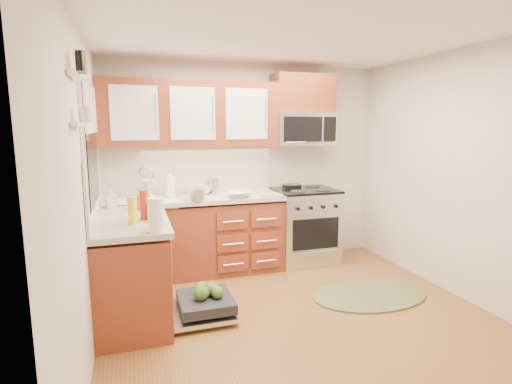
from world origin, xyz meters
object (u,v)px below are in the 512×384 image
object	(u,v)px
bowl_b	(200,191)
cup	(247,193)
sink	(148,211)
stock_pot	(196,194)
paper_towel_roll	(156,215)
upper_cabinets	(191,114)
skillet	(292,186)
microwave	(303,129)
cutting_board	(272,195)
bowl_a	(238,195)
dishwasher	(201,307)
range	(305,226)
rug	(370,294)

from	to	relation	value
bowl_b	cup	world-z (taller)	bowl_b
sink	stock_pot	size ratio (longest dim) A/B	2.79
paper_towel_roll	cup	world-z (taller)	paper_towel_roll
upper_cabinets	skillet	distance (m)	1.56
skillet	stock_pot	world-z (taller)	stock_pot
microwave	bowl_b	bearing A→B (deg)	177.83
sink	skillet	bearing A→B (deg)	4.98
skillet	cutting_board	distance (m)	0.54
bowl_a	cup	world-z (taller)	cup
dishwasher	microwave	bearing A→B (deg)	39.07
microwave	paper_towel_roll	size ratio (longest dim) A/B	2.84
upper_cabinets	range	distance (m)	1.99
cup	upper_cabinets	bearing A→B (deg)	151.01
microwave	bowl_a	bearing A→B (deg)	-162.20
skillet	bowl_a	size ratio (longest dim) A/B	0.95
upper_cabinets	bowl_b	world-z (taller)	upper_cabinets
upper_cabinets	sink	bearing A→B (deg)	-163.55
cup	bowl_b	bearing A→B (deg)	144.96
rug	bowl_a	size ratio (longest dim) A/B	4.76
dishwasher	bowl_a	size ratio (longest dim) A/B	2.67
upper_cabinets	bowl_b	bearing A→B (deg)	15.93
cup	stock_pot	bearing A→B (deg)	-177.14
microwave	bowl_b	size ratio (longest dim) A/B	2.64
upper_cabinets	cup	world-z (taller)	upper_cabinets
upper_cabinets	cup	bearing A→B (deg)	-28.99
upper_cabinets	sink	world-z (taller)	upper_cabinets
upper_cabinets	skillet	world-z (taller)	upper_cabinets
dishwasher	skillet	xyz separation A→B (m)	(1.41, 1.28, 0.87)
sink	bowl_b	world-z (taller)	bowl_b
paper_towel_roll	stock_pot	bearing A→B (deg)	67.63
stock_pot	bowl_a	world-z (taller)	stock_pot
rug	range	bearing A→B (deg)	100.12
cutting_board	rug	bearing A→B (deg)	-52.66
sink	rug	bearing A→B (deg)	-28.73
bowl_a	sink	bearing A→B (deg)	170.31
cup	range	bearing A→B (deg)	12.40
skillet	bowl_a	xyz separation A→B (m)	(-0.81, -0.33, -0.02)
bowl_b	rug	bearing A→B (deg)	-41.53
paper_towel_roll	bowl_b	distance (m)	1.73
dishwasher	bowl_a	bearing A→B (deg)	57.47
paper_towel_roll	sink	bearing A→B (deg)	90.00
cutting_board	range	bearing A→B (deg)	21.56
skillet	stock_pot	size ratio (longest dim) A/B	1.12
dishwasher	sink	bearing A→B (deg)	109.20
rug	skillet	world-z (taller)	skillet
rug	skillet	size ratio (longest dim) A/B	4.99
range	paper_towel_roll	distance (m)	2.48
rug	cup	xyz separation A→B (m)	(-1.03, 1.00, 0.96)
upper_cabinets	bowl_a	distance (m)	1.08
upper_cabinets	stock_pot	bearing A→B (deg)	-92.36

